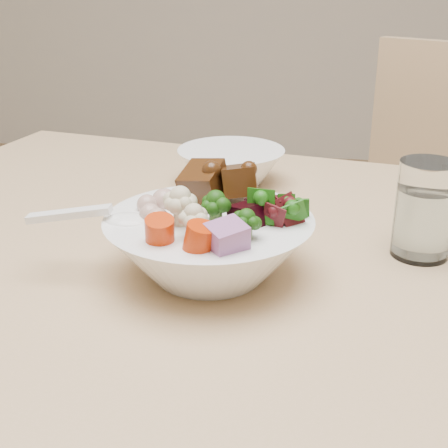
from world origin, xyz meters
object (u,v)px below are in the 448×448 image
object	(u,v)px
chair_far	(432,243)
water_glass	(424,214)
dining_table	(409,343)
food_bowl	(211,242)
side_bowl	(231,167)

from	to	relation	value
chair_far	water_glass	bearing A→B (deg)	-72.61
dining_table	food_bowl	xyz separation A→B (m)	(-0.23, -0.01, 0.12)
chair_far	food_bowl	world-z (taller)	chair_far
side_bowl	water_glass	bearing A→B (deg)	-40.75
dining_table	side_bowl	bearing A→B (deg)	140.03
dining_table	water_glass	world-z (taller)	water_glass
food_bowl	dining_table	bearing A→B (deg)	2.75
food_bowl	side_bowl	world-z (taller)	food_bowl
water_glass	side_bowl	world-z (taller)	water_glass
dining_table	chair_far	distance (m)	0.68
dining_table	water_glass	distance (m)	0.15
dining_table	side_bowl	distance (m)	0.41
dining_table	food_bowl	world-z (taller)	food_bowl
chair_far	side_bowl	size ratio (longest dim) A/B	5.46
water_glass	dining_table	bearing A→B (deg)	-98.13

